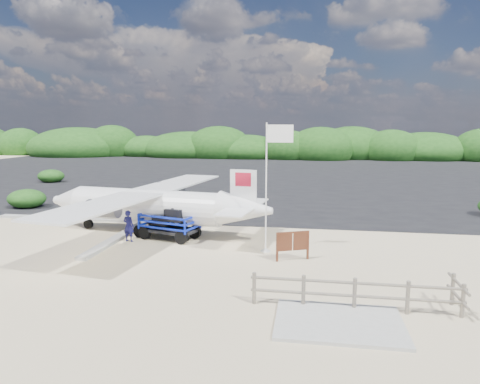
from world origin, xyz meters
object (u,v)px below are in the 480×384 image
object	(u,v)px
signboard	(292,260)
aircraft_large	(437,184)
crew_a	(129,226)
aircraft_small	(207,168)
baggage_cart	(170,239)
flagpole	(266,251)
crew_b	(181,211)

from	to	relation	value
signboard	aircraft_large	world-z (taller)	aircraft_large
signboard	crew_a	xyz separation A→B (m)	(-7.77, 1.65, 0.75)
aircraft_small	crew_a	bearing A→B (deg)	54.15
baggage_cart	aircraft_large	size ratio (longest dim) A/B	0.20
crew_a	baggage_cart	bearing A→B (deg)	-144.71
flagpole	aircraft_small	xyz separation A→B (m)	(-11.17, 35.13, 0.00)
baggage_cart	flagpole	bearing A→B (deg)	0.96
crew_a	crew_b	xyz separation A→B (m)	(1.53, 3.34, 0.11)
baggage_cart	aircraft_small	size ratio (longest dim) A/B	0.45
baggage_cart	signboard	xyz separation A→B (m)	(6.02, -2.44, 0.00)
baggage_cart	crew_b	distance (m)	2.70
crew_a	aircraft_small	xyz separation A→B (m)	(-4.61, 34.58, -0.75)
baggage_cart	crew_a	bearing A→B (deg)	-139.25
crew_a	aircraft_large	size ratio (longest dim) A/B	0.10
crew_b	baggage_cart	bearing A→B (deg)	77.39
crew_b	signboard	bearing A→B (deg)	123.64
flagpole	signboard	size ratio (longest dim) A/B	3.73
flagpole	crew_b	xyz separation A→B (m)	(-5.03, 3.89, 0.86)
aircraft_large	aircraft_small	size ratio (longest dim) A/B	2.20
signboard	aircraft_large	xyz separation A→B (m)	(12.43, 25.31, 0.00)
crew_a	signboard	bearing A→B (deg)	179.08
baggage_cart	flagpole	xyz separation A→B (m)	(4.80, -1.34, 0.00)
flagpole	signboard	distance (m)	1.64
aircraft_small	baggage_cart	bearing A→B (deg)	57.22
crew_a	flagpole	bearing A→B (deg)	-173.72
crew_b	aircraft_small	distance (m)	31.84
baggage_cart	aircraft_large	xyz separation A→B (m)	(18.45, 22.87, 0.00)
crew_b	aircraft_large	world-z (taller)	aircraft_large
signboard	baggage_cart	bearing A→B (deg)	135.23
signboard	crew_b	world-z (taller)	crew_b
signboard	crew_b	xyz separation A→B (m)	(-6.25, 4.99, 0.86)
flagpole	aircraft_large	bearing A→B (deg)	60.59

